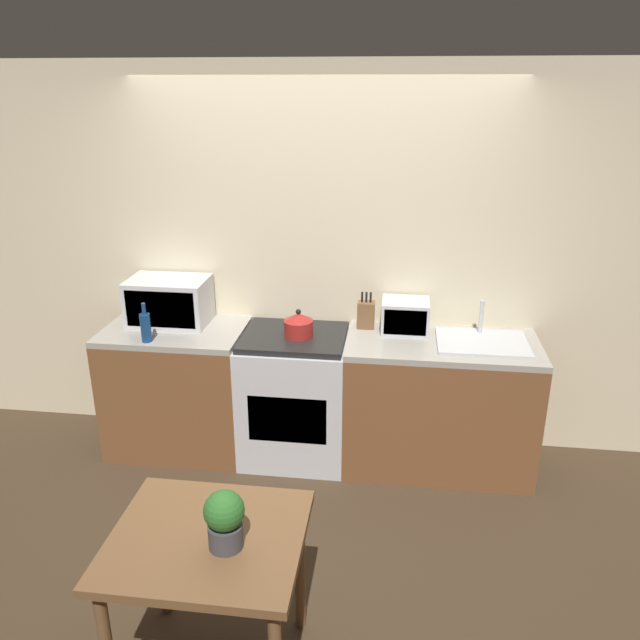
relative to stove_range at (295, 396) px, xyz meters
The scene contains 13 objects.
ground_plane 0.89m from the stove_range, 79.22° to the right, with size 16.00×16.00×0.00m, color #3D2D1E.
wall_back 0.93m from the stove_range, 67.16° to the left, with size 10.00×0.06×2.60m.
counter_left_run 0.83m from the stove_range, behind, with size 0.94×0.62×0.90m.
counter_right_run 0.97m from the stove_range, ahead, with size 1.23×0.62×0.90m.
stove_range is the anchor object (origin of this frame).
kettle 0.53m from the stove_range, 28.39° to the right, with size 0.19×0.19×0.19m.
microwave 1.08m from the stove_range, behind, with size 0.53×0.36×0.31m.
bottle 1.09m from the stove_range, 165.75° to the right, with size 0.07×0.07×0.26m.
knife_block 0.74m from the stove_range, 22.87° to the left, with size 0.11×0.10×0.25m.
toaster_oven 0.93m from the stove_range, 12.40° to the left, with size 0.31×0.26×0.21m.
sink_basin 1.30m from the stove_range, ahead, with size 0.57×0.43×0.24m.
dining_table 1.78m from the stove_range, 92.01° to the right, with size 0.79×0.70×0.73m.
potted_plant 1.87m from the stove_range, 88.93° to the right, with size 0.16×0.16×0.25m.
Camera 1 is at (0.52, -2.99, 2.46)m, focal length 35.00 mm.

